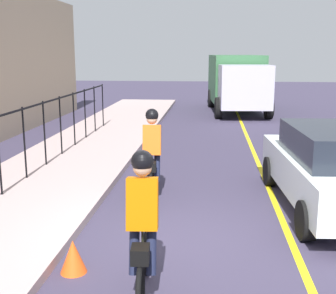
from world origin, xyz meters
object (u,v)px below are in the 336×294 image
(box_truck_background, at_px, (237,80))
(traffic_cone_near, at_px, (73,256))
(cyclist_follow, at_px, (143,227))
(patrol_sedan, at_px, (333,167))
(cyclist_lead, at_px, (152,154))

(box_truck_background, relative_size, traffic_cone_near, 15.06)
(cyclist_follow, distance_m, patrol_sedan, 4.60)
(cyclist_lead, relative_size, box_truck_background, 0.27)
(cyclist_follow, height_order, box_truck_background, box_truck_background)
(patrol_sedan, bearing_deg, box_truck_background, 0.48)
(cyclist_lead, bearing_deg, box_truck_background, -14.02)
(box_truck_background, height_order, traffic_cone_near, box_truck_background)
(traffic_cone_near, bearing_deg, cyclist_follow, -117.67)
(cyclist_lead, relative_size, traffic_cone_near, 4.00)
(patrol_sedan, height_order, traffic_cone_near, patrol_sedan)
(cyclist_lead, xyz_separation_m, patrol_sedan, (-0.38, -3.45, -0.09))
(cyclist_lead, bearing_deg, patrol_sedan, -100.37)
(cyclist_follow, xyz_separation_m, traffic_cone_near, (0.54, 1.04, -0.68))
(cyclist_follow, xyz_separation_m, patrol_sedan, (3.44, -3.06, -0.09))
(cyclist_follow, bearing_deg, box_truck_background, -10.68)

